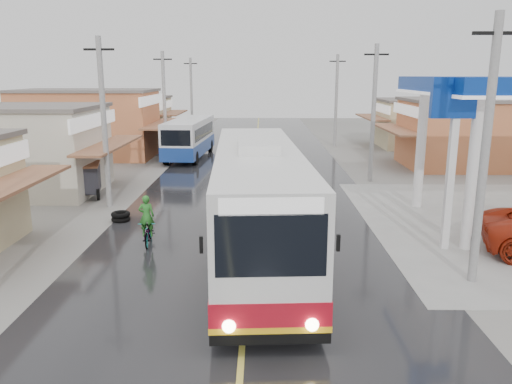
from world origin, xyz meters
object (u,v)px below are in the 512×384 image
tricycle_near (85,178)px  cyclist (148,228)px  second_bus (189,137)px  tyre_stack (121,217)px  coach_bus (257,201)px

tricycle_near → cyclist: bearing=-70.8°
second_bus → tyre_stack: bearing=-88.2°
second_bus → tricycle_near: 13.16m
cyclist → tricycle_near: 8.97m
coach_bus → tricycle_near: bearing=133.3°
second_bus → tyre_stack: size_ratio=10.85×
tyre_stack → cyclist: bearing=-57.7°
cyclist → tyre_stack: cyclist is taller
second_bus → tyre_stack: (-0.63, -17.10, -1.38)m
coach_bus → cyclist: coach_bus is taller
coach_bus → tyre_stack: size_ratio=16.13×
second_bus → cyclist: (1.26, -20.10, -0.95)m
coach_bus → tricycle_near: size_ratio=5.54×
coach_bus → second_bus: coach_bus is taller
second_bus → tricycle_near: bearing=-102.3°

